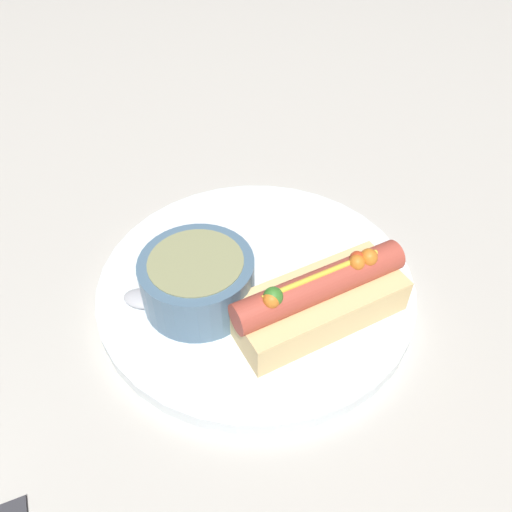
% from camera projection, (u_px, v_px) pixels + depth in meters
% --- Properties ---
extents(ground_plane, '(4.00, 4.00, 0.00)m').
position_uv_depth(ground_plane, '(256.00, 289.00, 0.47)').
color(ground_plane, '#BCB7AD').
extents(dinner_plate, '(0.29, 0.29, 0.01)m').
position_uv_depth(dinner_plate, '(256.00, 284.00, 0.47)').
color(dinner_plate, white).
rests_on(dinner_plate, ground_plane).
extents(hot_dog, '(0.16, 0.13, 0.06)m').
position_uv_depth(hot_dog, '(319.00, 298.00, 0.41)').
color(hot_dog, '#E5C17F').
rests_on(hot_dog, dinner_plate).
extents(soup_bowl, '(0.10, 0.10, 0.05)m').
position_uv_depth(soup_bowl, '(198.00, 279.00, 0.43)').
color(soup_bowl, slate).
rests_on(soup_bowl, dinner_plate).
extents(spoon, '(0.06, 0.17, 0.01)m').
position_uv_depth(spoon, '(181.00, 306.00, 0.44)').
color(spoon, '#B7B7BC').
rests_on(spoon, dinner_plate).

